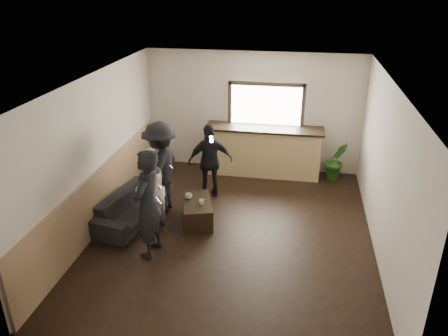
% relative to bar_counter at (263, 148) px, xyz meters
% --- Properties ---
extents(ground, '(5.00, 6.00, 0.01)m').
position_rel_bar_counter_xyz_m(ground, '(-0.30, -2.70, -0.64)').
color(ground, black).
extents(room_shell, '(5.01, 6.01, 2.80)m').
position_rel_bar_counter_xyz_m(room_shell, '(-1.04, -2.70, 0.83)').
color(room_shell, silver).
rests_on(room_shell, ground).
extents(bar_counter, '(2.70, 0.68, 2.13)m').
position_rel_bar_counter_xyz_m(bar_counter, '(0.00, 0.00, 0.00)').
color(bar_counter, tan).
rests_on(bar_counter, ground).
extents(sofa, '(1.07, 2.00, 0.55)m').
position_rel_bar_counter_xyz_m(sofa, '(-2.26, -2.57, -0.36)').
color(sofa, black).
rests_on(sofa, ground).
extents(coffee_table, '(0.79, 1.07, 0.42)m').
position_rel_bar_counter_xyz_m(coffee_table, '(-1.03, -2.42, -0.43)').
color(coffee_table, black).
rests_on(coffee_table, ground).
extents(cup_a, '(0.17, 0.17, 0.10)m').
position_rel_bar_counter_xyz_m(cup_a, '(-1.21, -2.35, -0.16)').
color(cup_a, silver).
rests_on(cup_a, coffee_table).
extents(cup_b, '(0.12, 0.12, 0.09)m').
position_rel_bar_counter_xyz_m(cup_b, '(-0.91, -2.53, -0.17)').
color(cup_b, silver).
rests_on(cup_b, coffee_table).
extents(potted_plant, '(0.61, 0.55, 0.92)m').
position_rel_bar_counter_xyz_m(potted_plant, '(1.67, -0.05, -0.18)').
color(potted_plant, '#2D6623').
rests_on(potted_plant, ground).
extents(person_a, '(0.53, 0.73, 1.87)m').
position_rel_bar_counter_xyz_m(person_a, '(-1.56, -3.58, 0.30)').
color(person_a, black).
rests_on(person_a, ground).
extents(person_b, '(0.61, 0.78, 1.59)m').
position_rel_bar_counter_xyz_m(person_b, '(-1.81, -2.85, 0.15)').
color(person_b, beige).
rests_on(person_b, ground).
extents(person_c, '(0.77, 1.24, 1.84)m').
position_rel_bar_counter_xyz_m(person_c, '(-1.81, -2.11, 0.28)').
color(person_c, black).
rests_on(person_c, ground).
extents(person_d, '(1.01, 0.67, 1.59)m').
position_rel_bar_counter_xyz_m(person_d, '(-0.99, -1.34, 0.15)').
color(person_d, black).
rests_on(person_d, ground).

